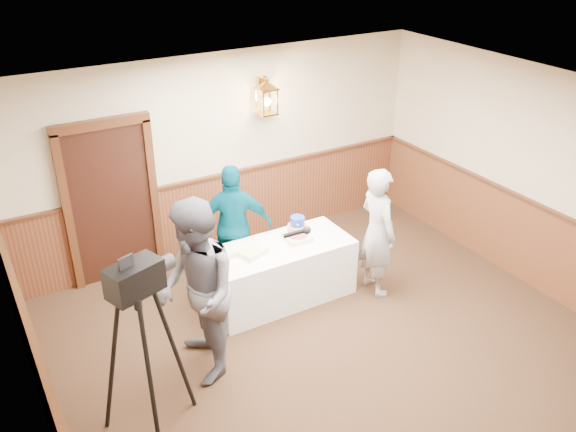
# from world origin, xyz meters

# --- Properties ---
(ground) EXTENTS (7.00, 7.00, 0.00)m
(ground) POSITION_xyz_m (0.00, 0.00, 0.00)
(ground) COLOR #322013
(ground) RESTS_ON ground
(room_shell) EXTENTS (6.02, 7.02, 2.81)m
(room_shell) POSITION_xyz_m (-0.05, 0.45, 1.52)
(room_shell) COLOR #B8AD8A
(room_shell) RESTS_ON ground
(display_table) EXTENTS (1.80, 0.80, 0.75)m
(display_table) POSITION_xyz_m (-0.01, 1.90, 0.38)
(display_table) COLOR white
(display_table) RESTS_ON ground
(tiered_cake) EXTENTS (0.32, 0.32, 0.32)m
(tiered_cake) POSITION_xyz_m (0.26, 1.93, 0.87)
(tiered_cake) COLOR beige
(tiered_cake) RESTS_ON display_table
(sheet_cake_yellow) EXTENTS (0.38, 0.33, 0.07)m
(sheet_cake_yellow) POSITION_xyz_m (-0.39, 1.89, 0.78)
(sheet_cake_yellow) COLOR #EDE88D
(sheet_cake_yellow) RESTS_ON display_table
(sheet_cake_green) EXTENTS (0.33, 0.26, 0.08)m
(sheet_cake_green) POSITION_xyz_m (-0.73, 2.04, 0.79)
(sheet_cake_green) COLOR #B2E8A4
(sheet_cake_green) RESTS_ON display_table
(interviewer) EXTENTS (1.58, 1.09, 2.00)m
(interviewer) POSITION_xyz_m (-1.41, 1.12, 1.00)
(interviewer) COLOR #555560
(interviewer) RESTS_ON ground
(baker) EXTENTS (0.42, 0.63, 1.69)m
(baker) POSITION_xyz_m (1.12, 1.45, 0.85)
(baker) COLOR #97979B
(baker) RESTS_ON ground
(assistant_p) EXTENTS (1.05, 0.76, 1.66)m
(assistant_p) POSITION_xyz_m (-0.34, 2.49, 0.83)
(assistant_p) COLOR #01465B
(assistant_p) RESTS_ON ground
(tv_camera_rig) EXTENTS (0.73, 0.69, 1.87)m
(tv_camera_rig) POSITION_xyz_m (-2.14, 0.54, 0.84)
(tv_camera_rig) COLOR black
(tv_camera_rig) RESTS_ON ground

